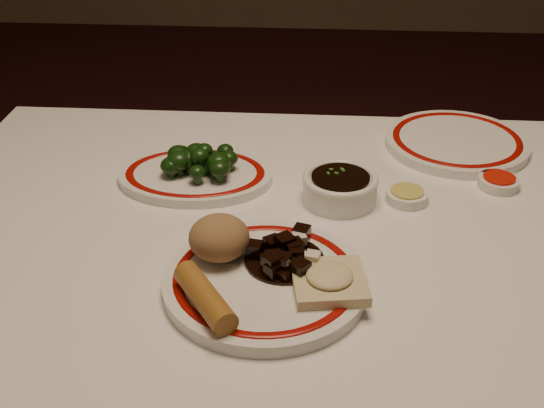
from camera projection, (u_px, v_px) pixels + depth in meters
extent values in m
cube|color=white|center=(317.00, 261.00, 0.94)|extent=(1.20, 0.90, 0.04)
cylinder|color=black|center=(67.00, 285.00, 1.50)|extent=(0.06, 0.06, 0.71)
cylinder|color=white|center=(265.00, 282.00, 0.85)|extent=(0.34, 0.34, 0.02)
torus|color=#8C0B07|center=(265.00, 276.00, 0.85)|extent=(0.29, 0.29, 0.00)
ellipsoid|color=#966F47|center=(219.00, 238.00, 0.87)|extent=(0.08, 0.08, 0.06)
cylinder|color=#A16A27|center=(205.00, 297.00, 0.79)|extent=(0.09, 0.11, 0.03)
cube|color=beige|center=(329.00, 282.00, 0.82)|extent=(0.10, 0.10, 0.01)
ellipsoid|color=beige|center=(330.00, 275.00, 0.82)|extent=(0.06, 0.06, 0.02)
cylinder|color=black|center=(284.00, 260.00, 0.87)|extent=(0.10, 0.10, 0.00)
cube|color=black|center=(285.00, 276.00, 0.83)|extent=(0.02, 0.02, 0.01)
cube|color=black|center=(302.00, 234.00, 0.89)|extent=(0.03, 0.03, 0.02)
cube|color=black|center=(272.00, 263.00, 0.84)|extent=(0.03, 0.03, 0.02)
cube|color=black|center=(284.00, 255.00, 0.86)|extent=(0.02, 0.02, 0.01)
cube|color=black|center=(294.00, 248.00, 0.87)|extent=(0.03, 0.03, 0.02)
cube|color=black|center=(282.00, 262.00, 0.84)|extent=(0.03, 0.03, 0.02)
cube|color=black|center=(273.00, 245.00, 0.88)|extent=(0.03, 0.03, 0.02)
cube|color=black|center=(285.00, 243.00, 0.87)|extent=(0.03, 0.03, 0.02)
cube|color=black|center=(273.00, 260.00, 0.85)|extent=(0.02, 0.02, 0.02)
cube|color=black|center=(300.00, 269.00, 0.83)|extent=(0.03, 0.03, 0.02)
cube|color=black|center=(296.00, 254.00, 0.85)|extent=(0.02, 0.02, 0.02)
cube|color=black|center=(282.00, 256.00, 0.86)|extent=(0.02, 0.02, 0.02)
cube|color=black|center=(272.00, 270.00, 0.83)|extent=(0.02, 0.02, 0.02)
cube|color=black|center=(270.00, 262.00, 0.84)|extent=(0.03, 0.03, 0.02)
cube|color=black|center=(254.00, 249.00, 0.87)|extent=(0.02, 0.02, 0.02)
cube|color=black|center=(289.00, 249.00, 0.87)|extent=(0.02, 0.02, 0.02)
cube|color=beige|center=(299.00, 238.00, 0.88)|extent=(0.02, 0.02, 0.01)
cube|color=beige|center=(300.00, 257.00, 0.86)|extent=(0.02, 0.02, 0.01)
cube|color=beige|center=(313.00, 257.00, 0.85)|extent=(0.02, 0.02, 0.01)
torus|color=#8C0B07|center=(195.00, 172.00, 1.08)|extent=(0.22, 0.22, 0.00)
cylinder|color=#23471C|center=(214.00, 168.00, 1.08)|extent=(0.01, 0.01, 0.01)
ellipsoid|color=black|center=(214.00, 159.00, 1.07)|extent=(0.03, 0.03, 0.02)
cylinder|color=#23471C|center=(200.00, 165.00, 1.09)|extent=(0.01, 0.01, 0.01)
ellipsoid|color=black|center=(199.00, 157.00, 1.08)|extent=(0.03, 0.03, 0.02)
cylinder|color=#23471C|center=(192.00, 166.00, 1.09)|extent=(0.01, 0.01, 0.01)
ellipsoid|color=black|center=(192.00, 160.00, 1.08)|extent=(0.03, 0.03, 0.02)
cylinder|color=#23471C|center=(229.00, 166.00, 1.09)|extent=(0.01, 0.01, 0.01)
ellipsoid|color=black|center=(229.00, 158.00, 1.08)|extent=(0.03, 0.03, 0.02)
cylinder|color=#23471C|center=(172.00, 174.00, 1.07)|extent=(0.01, 0.01, 0.01)
ellipsoid|color=black|center=(171.00, 166.00, 1.06)|extent=(0.03, 0.03, 0.03)
cylinder|color=#23471C|center=(203.00, 166.00, 1.08)|extent=(0.01, 0.01, 0.01)
ellipsoid|color=black|center=(203.00, 156.00, 1.08)|extent=(0.04, 0.04, 0.03)
cylinder|color=#23471C|center=(190.00, 165.00, 1.09)|extent=(0.01, 0.01, 0.01)
ellipsoid|color=black|center=(190.00, 158.00, 1.08)|extent=(0.03, 0.03, 0.02)
cylinder|color=#23471C|center=(171.00, 172.00, 1.07)|extent=(0.01, 0.01, 0.01)
ellipsoid|color=black|center=(170.00, 165.00, 1.07)|extent=(0.03, 0.03, 0.02)
cylinder|color=#23471C|center=(200.00, 166.00, 1.09)|extent=(0.01, 0.01, 0.01)
ellipsoid|color=black|center=(199.00, 156.00, 1.08)|extent=(0.04, 0.04, 0.03)
cylinder|color=#23471C|center=(226.00, 159.00, 1.10)|extent=(0.01, 0.01, 0.01)
ellipsoid|color=black|center=(225.00, 151.00, 1.10)|extent=(0.03, 0.03, 0.02)
cylinder|color=#23471C|center=(180.00, 171.00, 1.07)|extent=(0.01, 0.01, 0.01)
ellipsoid|color=black|center=(179.00, 160.00, 1.06)|extent=(0.04, 0.04, 0.03)
cylinder|color=#23471C|center=(201.00, 168.00, 1.08)|extent=(0.01, 0.01, 0.01)
ellipsoid|color=black|center=(200.00, 158.00, 1.07)|extent=(0.03, 0.03, 0.03)
cylinder|color=#23471C|center=(191.00, 169.00, 1.08)|extent=(0.01, 0.01, 0.01)
ellipsoid|color=black|center=(190.00, 159.00, 1.07)|extent=(0.04, 0.04, 0.03)
cylinder|color=#23471C|center=(190.00, 165.00, 1.09)|extent=(0.01, 0.01, 0.01)
ellipsoid|color=black|center=(190.00, 158.00, 1.09)|extent=(0.03, 0.03, 0.02)
cylinder|color=#23471C|center=(207.00, 163.00, 1.09)|extent=(0.01, 0.01, 0.01)
ellipsoid|color=black|center=(206.00, 155.00, 1.09)|extent=(0.03, 0.03, 0.02)
cylinder|color=#23471C|center=(220.00, 178.00, 1.05)|extent=(0.01, 0.01, 0.01)
ellipsoid|color=black|center=(219.00, 168.00, 1.04)|extent=(0.03, 0.03, 0.03)
cylinder|color=#23471C|center=(181.00, 166.00, 1.09)|extent=(0.01, 0.01, 0.01)
ellipsoid|color=black|center=(180.00, 156.00, 1.08)|extent=(0.04, 0.04, 0.03)
cylinder|color=#23471C|center=(206.00, 170.00, 1.07)|extent=(0.01, 0.01, 0.01)
ellipsoid|color=black|center=(206.00, 161.00, 1.07)|extent=(0.03, 0.03, 0.02)
cylinder|color=#23471C|center=(219.00, 173.00, 1.07)|extent=(0.01, 0.01, 0.01)
ellipsoid|color=black|center=(218.00, 162.00, 1.06)|extent=(0.04, 0.04, 0.03)
cylinder|color=#23471C|center=(197.00, 170.00, 1.08)|extent=(0.01, 0.01, 0.01)
ellipsoid|color=black|center=(197.00, 162.00, 1.07)|extent=(0.03, 0.03, 0.03)
cylinder|color=#23471C|center=(198.00, 180.00, 1.05)|extent=(0.01, 0.01, 0.01)
ellipsoid|color=black|center=(197.00, 172.00, 1.04)|extent=(0.03, 0.03, 0.02)
ellipsoid|color=black|center=(199.00, 156.00, 1.05)|extent=(0.03, 0.03, 0.02)
ellipsoid|color=black|center=(196.00, 152.00, 1.07)|extent=(0.03, 0.03, 0.03)
ellipsoid|color=black|center=(204.00, 150.00, 1.06)|extent=(0.03, 0.03, 0.02)
ellipsoid|color=black|center=(178.00, 154.00, 1.07)|extent=(0.03, 0.03, 0.03)
cylinder|color=white|center=(340.00, 190.00, 1.03)|extent=(0.11, 0.11, 0.04)
cylinder|color=black|center=(341.00, 177.00, 1.02)|extent=(0.09, 0.09, 0.00)
cylinder|color=white|center=(498.00, 183.00, 1.07)|extent=(0.06, 0.06, 0.02)
cylinder|color=red|center=(499.00, 177.00, 1.06)|extent=(0.05, 0.05, 0.00)
cylinder|color=white|center=(407.00, 196.00, 1.03)|extent=(0.06, 0.06, 0.02)
cylinder|color=#C4B550|center=(407.00, 191.00, 1.03)|extent=(0.05, 0.05, 0.00)
cylinder|color=white|center=(456.00, 142.00, 1.19)|extent=(0.33, 0.33, 0.02)
torus|color=#8C0B07|center=(457.00, 138.00, 1.19)|extent=(0.28, 0.28, 0.00)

